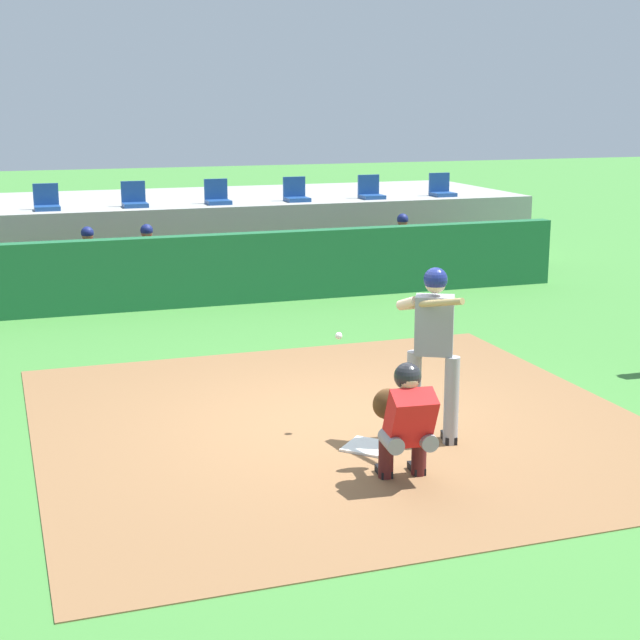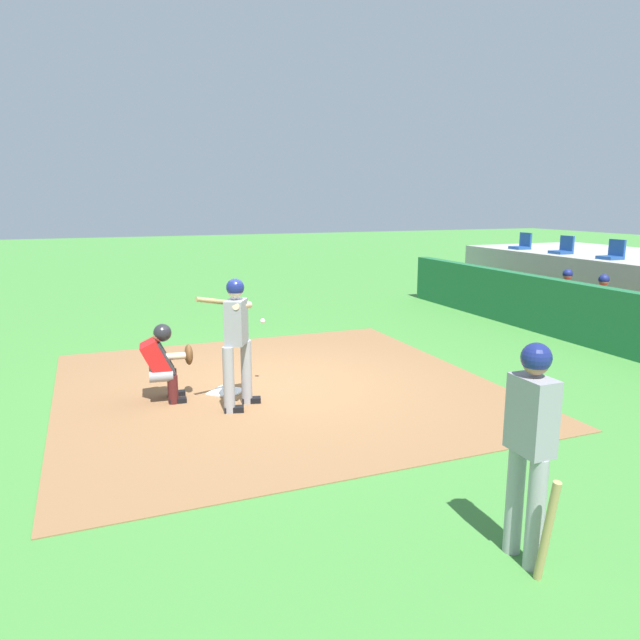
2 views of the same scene
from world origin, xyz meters
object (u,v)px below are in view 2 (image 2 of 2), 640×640
(on_deck_batter, at_px, (531,440))
(dugout_player_1, at_px, (597,304))
(stadium_seat_0, at_px, (522,245))
(stadium_seat_2, at_px, (613,254))
(home_plate, at_px, (227,392))
(dugout_player_0, at_px, (561,297))
(batter_at_plate, at_px, (237,335))
(stadium_seat_1, at_px, (563,249))
(catcher_crouched, at_px, (165,360))

(on_deck_batter, height_order, dugout_player_1, on_deck_batter)
(stadium_seat_0, xyz_separation_m, stadium_seat_2, (3.25, 0.00, 0.00))
(home_plate, distance_m, stadium_seat_2, 10.58)
(dugout_player_0, bearing_deg, batter_at_plate, -72.33)
(home_plate, xyz_separation_m, on_deck_batter, (4.95, 1.27, 1.00))
(dugout_player_1, height_order, stadium_seat_2, stadium_seat_2)
(batter_at_plate, distance_m, dugout_player_0, 8.54)
(on_deck_batter, bearing_deg, batter_at_plate, -163.57)
(dugout_player_0, xyz_separation_m, stadium_seat_1, (-2.17, 2.03, 0.86))
(home_plate, height_order, stadium_seat_2, stadium_seat_2)
(batter_at_plate, height_order, dugout_player_1, batter_at_plate)
(home_plate, distance_m, dugout_player_0, 8.39)
(stadium_seat_1, xyz_separation_m, stadium_seat_2, (1.63, 0.00, 0.00))
(batter_at_plate, distance_m, dugout_player_1, 8.29)
(batter_at_plate, relative_size, catcher_crouched, 0.97)
(catcher_crouched, height_order, stadium_seat_1, stadium_seat_1)
(dugout_player_0, distance_m, dugout_player_1, 1.01)
(home_plate, relative_size, stadium_seat_1, 0.92)
(batter_at_plate, distance_m, on_deck_batter, 4.43)
(dugout_player_0, distance_m, stadium_seat_0, 4.39)
(batter_at_plate, bearing_deg, stadium_seat_1, 115.07)
(batter_at_plate, relative_size, stadium_seat_2, 3.76)
(dugout_player_1, bearing_deg, catcher_crouched, -84.30)
(dugout_player_1, distance_m, stadium_seat_0, 5.28)
(stadium_seat_1, bearing_deg, stadium_seat_0, 180.00)
(on_deck_batter, height_order, stadium_seat_0, stadium_seat_0)
(stadium_seat_0, xyz_separation_m, stadium_seat_1, (1.62, 0.00, 0.00))
(catcher_crouched, bearing_deg, on_deck_batter, 23.48)
(batter_at_plate, xyz_separation_m, dugout_player_1, (-1.58, 8.13, -0.36))
(catcher_crouched, xyz_separation_m, stadium_seat_0, (-5.70, 11.05, 0.93))
(dugout_player_1, bearing_deg, batter_at_plate, -79.00)
(dugout_player_0, xyz_separation_m, stadium_seat_2, (-0.54, 2.03, 0.86))
(stadium_seat_1, bearing_deg, dugout_player_0, -43.22)
(dugout_player_0, bearing_deg, catcher_crouched, -78.04)
(dugout_player_1, bearing_deg, stadium_seat_1, 147.35)
(stadium_seat_0, bearing_deg, dugout_player_1, -22.97)
(stadium_seat_0, bearing_deg, stadium_seat_2, 0.00)
(batter_at_plate, xyz_separation_m, stadium_seat_2, (-3.13, 10.16, 0.50))
(home_plate, bearing_deg, batter_at_plate, 1.42)
(batter_at_plate, xyz_separation_m, on_deck_batter, (4.25, 1.25, -0.02))
(batter_at_plate, xyz_separation_m, catcher_crouched, (-0.68, -0.89, -0.43))
(home_plate, distance_m, batter_at_plate, 1.23)
(batter_at_plate, height_order, stadium_seat_2, stadium_seat_2)
(catcher_crouched, height_order, stadium_seat_2, stadium_seat_2)
(catcher_crouched, relative_size, dugout_player_0, 1.43)
(dugout_player_0, bearing_deg, stadium_seat_2, 104.87)
(dugout_player_1, xyz_separation_m, stadium_seat_2, (-1.55, 2.03, 0.86))
(home_plate, xyz_separation_m, dugout_player_1, (-0.89, 8.14, 0.65))
(dugout_player_0, height_order, stadium_seat_0, stadium_seat_0)
(catcher_crouched, distance_m, stadium_seat_1, 11.81)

